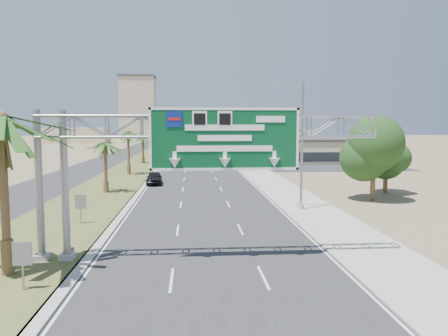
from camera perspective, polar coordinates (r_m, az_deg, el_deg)
road at (r=121.54m, az=-3.82°, el=2.38°), size 12.00×300.00×0.02m
sidewalk_right at (r=121.91m, az=0.18°, el=2.42°), size 4.00×300.00×0.10m
median_grass at (r=121.85m, az=-8.53°, el=2.36°), size 7.00×300.00×0.12m
opposing_road at (r=122.57m, az=-11.80°, el=2.30°), size 8.00×300.00×0.02m
sign_gantry at (r=21.29m, az=-4.19°, el=3.97°), size 16.75×1.24×7.50m
palm_near at (r=20.97m, az=-27.14°, el=5.75°), size 5.70×5.70×8.35m
palm_row_b at (r=44.19m, az=-15.30°, el=3.08°), size 3.99×3.99×5.95m
palm_row_c at (r=59.95m, az=-12.42°, el=4.46°), size 3.99×3.99×6.75m
palm_row_d at (r=77.84m, az=-10.55°, el=3.79°), size 3.99×3.99×5.45m
palm_row_e at (r=96.73m, az=-9.35°, el=4.53°), size 3.99×3.99×6.15m
palm_row_f at (r=121.66m, az=-8.33°, el=4.55°), size 3.99×3.99×5.75m
streetlight_near at (r=34.46m, az=9.82°, el=2.22°), size 3.27×0.44×10.00m
streetlight_mid at (r=63.94m, az=3.23°, el=3.77°), size 3.27×0.44×10.00m
streetlight_far at (r=99.73m, az=0.50°, el=4.40°), size 3.27×0.44×10.00m
signal_mast at (r=83.58m, az=-0.03°, el=4.29°), size 10.28×0.71×8.00m
store_building at (r=80.87m, az=12.28°, el=2.11°), size 18.00×10.00×4.00m
oak_near at (r=40.74m, az=18.99°, el=2.26°), size 4.50×4.50×6.80m
oak_far at (r=45.65m, az=20.44°, el=1.64°), size 3.50×3.50×5.60m
median_signback_a at (r=19.30m, az=-24.85°, el=-10.56°), size 0.75×0.08×2.08m
median_signback_b at (r=30.70m, az=-18.24°, el=-4.47°), size 0.75×0.08×2.08m
tower_distant at (r=263.40m, az=-11.18°, el=7.77°), size 20.00×16.00×35.00m
building_distant_left at (r=176.92m, az=-18.76°, el=4.04°), size 24.00×14.00×6.00m
building_distant_right at (r=154.58m, az=7.28°, el=3.94°), size 20.00×12.00×5.00m
car_left_lane at (r=50.11m, az=-9.11°, el=-1.31°), size 1.94×4.40×1.47m
car_mid_lane at (r=74.95m, az=-4.63°, el=0.96°), size 1.55×4.28×1.40m
car_right_lane at (r=88.93m, az=-1.40°, el=1.67°), size 2.41×4.90×1.34m
car_far at (r=92.10m, az=-4.33°, el=1.82°), size 2.39×5.17×1.46m
pole_sign_red_near at (r=70.82m, az=5.04°, el=5.43°), size 2.33×1.20×8.40m
pole_sign_blue at (r=68.62m, az=5.91°, el=4.95°), size 1.98×0.97×8.03m
pole_sign_red_far at (r=96.52m, az=1.68°, el=5.25°), size 2.22×0.58×7.88m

